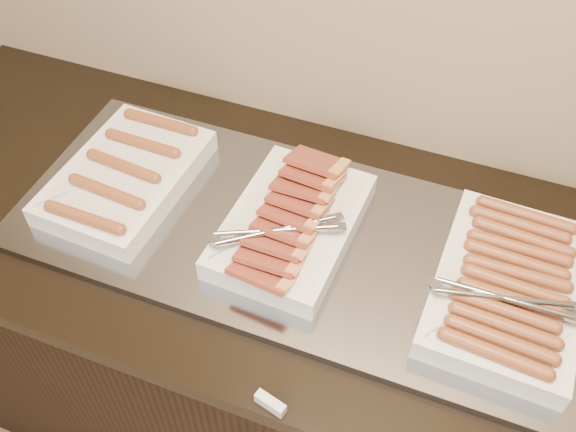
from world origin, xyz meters
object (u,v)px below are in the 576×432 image
(counter, at_px, (294,348))
(warming_tray, at_px, (299,238))
(dish_left, at_px, (127,176))
(dish_center, at_px, (291,223))
(dish_right, at_px, (509,287))

(counter, bearing_deg, warming_tray, 0.00)
(dish_left, height_order, dish_center, dish_center)
(warming_tray, height_order, dish_left, dish_left)
(dish_center, bearing_deg, dish_right, 2.76)
(dish_right, bearing_deg, dish_left, -178.15)
(warming_tray, relative_size, dish_right, 2.95)
(counter, distance_m, dish_center, 0.50)
(counter, relative_size, dish_left, 5.35)
(dish_left, distance_m, dish_center, 0.39)
(counter, xyz_separation_m, dish_center, (-0.01, -0.00, 0.50))
(counter, bearing_deg, dish_center, -155.61)
(warming_tray, xyz_separation_m, dish_center, (-0.02, -0.00, 0.04))
(warming_tray, distance_m, dish_right, 0.42)
(warming_tray, distance_m, dish_left, 0.40)
(warming_tray, relative_size, dish_left, 3.12)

